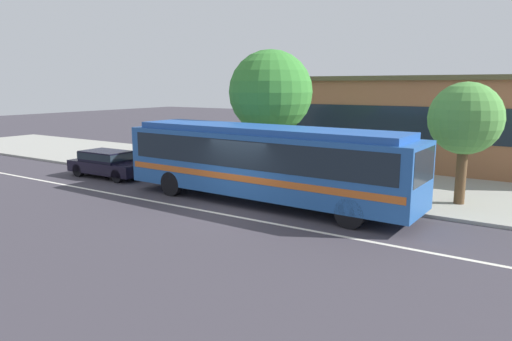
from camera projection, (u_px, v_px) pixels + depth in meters
name	position (u px, v px, depth m)	size (l,w,h in m)	color
ground_plane	(237.00, 209.00, 17.09)	(120.00, 120.00, 0.00)	#3B3740
sidewalk_slab	(316.00, 178.00, 22.58)	(60.00, 8.00, 0.12)	#9D9C94
lane_stripe_center	(223.00, 214.00, 16.43)	(56.00, 0.16, 0.01)	silver
transit_bus	(264.00, 159.00, 17.68)	(11.96, 2.86, 2.95)	#25569F
sedan_behind_bus	(108.00, 162.00, 23.05)	(4.26, 1.81, 1.29)	black
pedestrian_waiting_near_sign	(323.00, 165.00, 20.04)	(0.48, 0.48, 1.69)	#2C2E3F
bus_stop_sign	(410.00, 161.00, 16.63)	(0.15, 0.44, 2.67)	gray
street_tree_near_stop	(271.00, 92.00, 21.39)	(3.85, 3.85, 5.96)	brown
street_tree_mid_block	(465.00, 119.00, 16.91)	(2.63, 2.63, 4.49)	brown
station_building	(426.00, 122.00, 25.83)	(17.82, 6.57, 4.95)	#95603F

